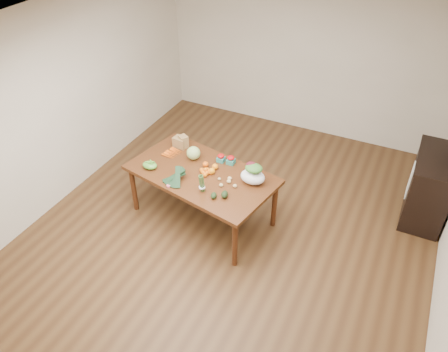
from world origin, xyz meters
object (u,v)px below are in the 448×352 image
at_px(mandarin_cluster, 206,171).
at_px(salad_bag, 253,175).
at_px(asparagus_bundle, 202,183).
at_px(cabinet, 430,187).
at_px(dining_table, 202,195).
at_px(kale_bunch, 174,177).
at_px(paper_bag, 180,141).
at_px(cabbage, 193,153).

distance_m(mandarin_cluster, salad_bag, 0.62).
bearing_deg(asparagus_bundle, mandarin_cluster, 122.39).
bearing_deg(cabinet, salad_bag, -148.04).
relative_size(dining_table, kale_bunch, 4.67).
bearing_deg(paper_bag, cabbage, -30.76).
relative_size(cabinet, mandarin_cluster, 5.67).
bearing_deg(salad_bag, cabbage, 171.66).
relative_size(mandarin_cluster, kale_bunch, 0.45).
xyz_separation_m(mandarin_cluster, salad_bag, (0.61, 0.09, 0.07)).
distance_m(cabinet, asparagus_bundle, 3.06).
bearing_deg(kale_bunch, dining_table, 68.45).
height_order(paper_bag, cabbage, cabbage).
bearing_deg(cabbage, dining_table, -43.79).
bearing_deg(cabbage, mandarin_cluster, -36.90).
relative_size(cabinet, salad_bag, 3.27).
xyz_separation_m(cabinet, asparagus_bundle, (-2.51, -1.70, 0.40)).
relative_size(kale_bunch, salad_bag, 1.28).
height_order(paper_bag, mandarin_cluster, paper_bag).
bearing_deg(salad_bag, kale_bunch, -153.91).
height_order(mandarin_cluster, kale_bunch, kale_bunch).
distance_m(paper_bag, mandarin_cluster, 0.73).
height_order(cabbage, kale_bunch, cabbage).
bearing_deg(cabbage, salad_bag, -8.34).
height_order(cabinet, salad_bag, salad_bag).
xyz_separation_m(mandarin_cluster, asparagus_bundle, (0.13, -0.34, 0.08)).
distance_m(asparagus_bundle, salad_bag, 0.64).
xyz_separation_m(dining_table, cabbage, (-0.24, 0.23, 0.47)).
bearing_deg(dining_table, paper_bag, 154.32).
bearing_deg(cabinet, mandarin_cluster, -152.79).
bearing_deg(cabbage, cabinet, 21.12).
height_order(dining_table, kale_bunch, kale_bunch).
distance_m(dining_table, salad_bag, 0.83).
bearing_deg(paper_bag, mandarin_cluster, -33.87).
relative_size(paper_bag, mandarin_cluster, 1.36).
relative_size(paper_bag, asparagus_bundle, 0.98).
bearing_deg(cabbage, paper_bag, 149.24).
relative_size(mandarin_cluster, salad_bag, 0.58).
relative_size(cabinet, kale_bunch, 2.55).
bearing_deg(cabinet, dining_table, -153.07).
relative_size(cabbage, asparagus_bundle, 0.73).
bearing_deg(salad_bag, mandarin_cluster, -171.57).
xyz_separation_m(asparagus_bundle, salad_bag, (0.48, 0.43, -0.00)).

